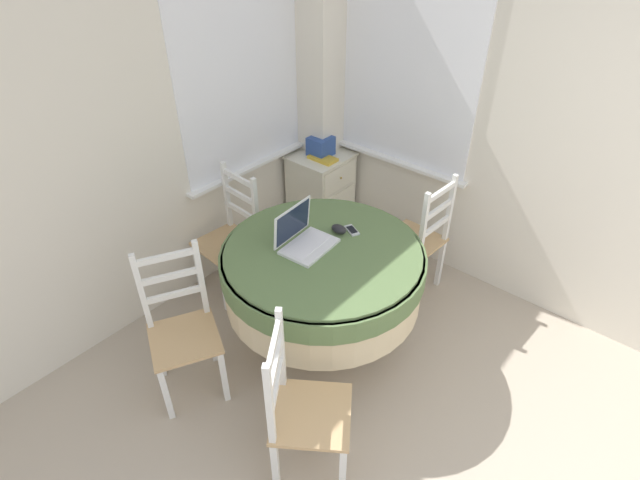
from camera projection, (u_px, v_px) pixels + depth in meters
name	position (u px, v px, depth m)	size (l,w,h in m)	color
corner_room_shell	(370.00, 146.00, 2.92)	(4.31, 4.94, 2.55)	silver
round_dining_table	(323.00, 271.00, 3.04)	(1.23, 1.23, 0.77)	#4C3D2D
laptop	(303.00, 238.00, 2.95)	(0.34, 0.28, 0.25)	silver
computer_mouse	(339.00, 229.00, 3.08)	(0.07, 0.10, 0.05)	black
cell_phone	(352.00, 230.00, 3.10)	(0.10, 0.13, 0.01)	#B2B7BC
dining_chair_near_back_window	(231.00, 239.00, 3.60)	(0.41, 0.41, 0.95)	tan
dining_chair_near_right_window	(418.00, 240.00, 3.58)	(0.40, 0.40, 0.95)	tan
dining_chair_camera_near	(302.00, 410.00, 2.43)	(0.53, 0.53, 0.95)	tan
dining_chair_left_flank	(182.00, 330.00, 2.86)	(0.51, 0.51, 0.95)	tan
corner_cabinet	(321.00, 193.00, 4.29)	(0.47, 0.44, 0.72)	silver
storage_box	(321.00, 146.00, 4.04)	(0.18, 0.17, 0.15)	#2D4C93
book_on_cabinet	(323.00, 158.00, 4.00)	(0.13, 0.23, 0.02)	gold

